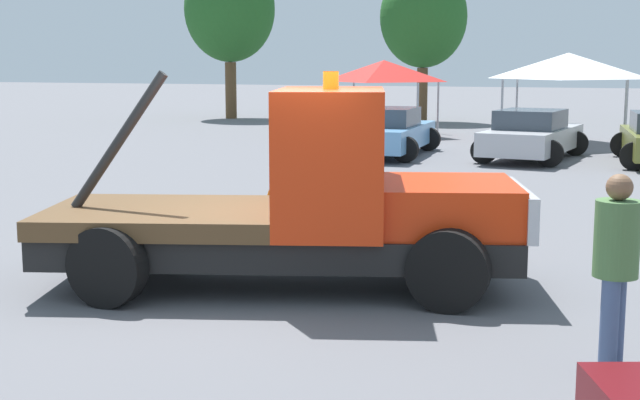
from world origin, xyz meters
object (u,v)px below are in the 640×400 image
at_px(person_near_truck, 616,258).
at_px(parked_car_skyblue, 385,132).
at_px(tree_right, 423,17).
at_px(tow_truck, 309,205).
at_px(canopy_tent_white, 568,66).
at_px(tree_center, 230,10).
at_px(parked_car_silver, 532,135).
at_px(traffic_cone, 269,208).
at_px(canopy_tent_red, 384,71).

height_order(person_near_truck, parked_car_skyblue, person_near_truck).
bearing_deg(tree_right, tow_truck, -79.65).
bearing_deg(canopy_tent_white, tow_truck, -94.37).
height_order(canopy_tent_white, tree_center, tree_center).
xyz_separation_m(canopy_tent_white, tree_right, (-6.62, 8.67, 1.96)).
xyz_separation_m(parked_car_skyblue, canopy_tent_white, (4.48, 5.12, 1.80)).
relative_size(person_near_truck, parked_car_silver, 0.36).
distance_m(tree_right, traffic_cone, 25.00).
height_order(parked_car_skyblue, tree_right, tree_right).
xyz_separation_m(parked_car_silver, canopy_tent_white, (0.53, 4.83, 1.80)).
distance_m(parked_car_skyblue, canopy_tent_white, 7.04).
bearing_deg(canopy_tent_white, traffic_cone, -102.57).
distance_m(person_near_truck, traffic_cone, 7.77).
xyz_separation_m(parked_car_silver, tree_center, (-14.81, 12.88, 4.22)).
height_order(person_near_truck, canopy_tent_white, canopy_tent_white).
xyz_separation_m(parked_car_skyblue, traffic_cone, (0.96, -10.67, -0.40)).
distance_m(parked_car_skyblue, traffic_cone, 10.72).
relative_size(parked_car_silver, tree_center, 0.65).
distance_m(parked_car_silver, canopy_tent_white, 5.18).
distance_m(tow_truck, tree_right, 28.78).
distance_m(person_near_truck, canopy_tent_white, 21.41).
relative_size(canopy_tent_red, tree_right, 0.49).
bearing_deg(person_near_truck, traffic_cone, 148.13).
bearing_deg(tow_truck, tree_center, 100.44).
bearing_deg(tree_right, parked_car_skyblue, -81.19).
relative_size(tow_truck, tree_right, 0.89).
xyz_separation_m(person_near_truck, tree_right, (-8.55, 29.94, 3.43)).
height_order(canopy_tent_white, tree_right, tree_right).
xyz_separation_m(parked_car_skyblue, tree_right, (-2.14, 13.79, 3.76)).
height_order(parked_car_silver, tree_right, tree_right).
relative_size(tow_truck, parked_car_skyblue, 1.22).
bearing_deg(traffic_cone, parked_car_skyblue, 95.16).
bearing_deg(tree_center, canopy_tent_red, -37.10).
bearing_deg(tow_truck, canopy_tent_red, 86.75).
relative_size(person_near_truck, parked_car_skyblue, 0.36).
height_order(tow_truck, canopy_tent_white, canopy_tent_white).
relative_size(tree_center, tree_right, 1.10).
bearing_deg(tow_truck, traffic_cone, 102.79).
bearing_deg(canopy_tent_white, tree_right, 127.36).
height_order(parked_car_silver, canopy_tent_white, canopy_tent_white).
xyz_separation_m(tow_truck, canopy_tent_white, (1.48, 19.44, 1.48)).
xyz_separation_m(canopy_tent_red, traffic_cone, (2.75, -16.97, -2.00)).
height_order(parked_car_skyblue, canopy_tent_white, canopy_tent_white).
xyz_separation_m(person_near_truck, traffic_cone, (-5.45, 5.48, -0.73)).
xyz_separation_m(tow_truck, person_near_truck, (3.42, -1.83, 0.01)).
relative_size(tow_truck, parked_car_silver, 1.23).
xyz_separation_m(tow_truck, parked_car_silver, (0.95, 14.61, -0.32)).
bearing_deg(canopy_tent_white, person_near_truck, -84.81).
bearing_deg(traffic_cone, tree_center, 116.38).
distance_m(canopy_tent_white, tree_right, 11.08).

